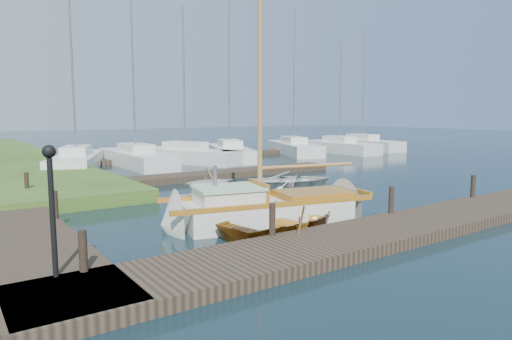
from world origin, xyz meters
TOP-DOWN VIEW (x-y plane):
  - ground at (0.00, 0.00)m, footprint 160.00×160.00m
  - near_dock at (0.00, -6.00)m, footprint 18.00×2.20m
  - left_dock at (-8.00, 2.00)m, footprint 2.20×18.00m
  - far_dock at (2.00, 6.50)m, footprint 14.00×1.60m
  - pontoon at (10.00, 16.00)m, footprint 30.00×1.60m
  - mooring_post_0 at (-7.50, -5.00)m, footprint 0.16×0.16m
  - mooring_post_1 at (-3.00, -5.00)m, footprint 0.16×0.16m
  - mooring_post_2 at (1.50, -5.00)m, footprint 0.16×0.16m
  - mooring_post_3 at (6.00, -5.00)m, footprint 0.16×0.16m
  - mooring_post_4 at (-7.00, 0.00)m, footprint 0.16×0.16m
  - mooring_post_5 at (-7.00, 5.00)m, footprint 0.16×0.16m
  - lamp_post at (-8.00, -5.00)m, footprint 0.24×0.24m
  - sailboat at (-1.48, -2.93)m, footprint 7.41×3.49m
  - dinghy at (-1.63, -3.92)m, footprint 4.78×3.80m
  - tender_a at (-1.10, 0.51)m, footprint 3.70×2.87m
  - tender_b at (-0.44, 2.69)m, footprint 2.35×2.07m
  - tender_c at (3.20, 1.79)m, footprint 4.38×3.66m
  - marina_boat_0 at (-3.07, 13.88)m, footprint 5.02×8.08m
  - marina_boat_1 at (0.49, 13.89)m, footprint 2.26×8.60m
  - marina_boat_2 at (3.96, 13.98)m, footprint 5.18×8.62m
  - marina_boat_3 at (7.55, 14.13)m, footprint 5.02×8.27m
  - marina_boat_5 at (14.03, 14.79)m, footprint 5.26×8.82m
  - marina_boat_6 at (17.87, 13.46)m, footprint 2.38×7.61m
  - marina_boat_7 at (22.03, 14.70)m, footprint 2.59×8.33m

SIDE VIEW (x-z plane):
  - ground at x=0.00m, z-range 0.00..0.00m
  - near_dock at x=0.00m, z-range 0.00..0.30m
  - left_dock at x=-8.00m, z-range 0.00..0.30m
  - far_dock at x=2.00m, z-range 0.00..0.30m
  - pontoon at x=10.00m, z-range 0.00..0.30m
  - sailboat at x=-1.48m, z-range -4.57..5.26m
  - tender_a at x=-1.10m, z-range 0.00..0.71m
  - tender_c at x=3.20m, z-range 0.00..0.78m
  - dinghy at x=-1.63m, z-range 0.00..0.89m
  - marina_boat_6 at x=17.87m, z-range -4.00..5.11m
  - marina_boat_2 at x=3.96m, z-range -4.53..5.65m
  - marina_boat_1 at x=0.49m, z-range -4.72..5.85m
  - marina_boat_7 at x=22.03m, z-range -4.70..5.83m
  - marina_boat_0 at x=-3.07m, z-range -4.73..5.87m
  - marina_boat_5 at x=14.03m, z-range -5.17..6.31m
  - tender_b at x=-0.44m, z-range 0.00..1.17m
  - marina_boat_3 at x=7.55m, z-range -5.99..7.17m
  - mooring_post_0 at x=-7.50m, z-range 0.30..1.10m
  - mooring_post_1 at x=-3.00m, z-range 0.30..1.10m
  - mooring_post_2 at x=1.50m, z-range 0.30..1.10m
  - mooring_post_3 at x=6.00m, z-range 0.30..1.10m
  - mooring_post_4 at x=-7.00m, z-range 0.30..1.10m
  - mooring_post_5 at x=-7.00m, z-range 0.30..1.10m
  - lamp_post at x=-8.00m, z-range 0.65..3.09m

